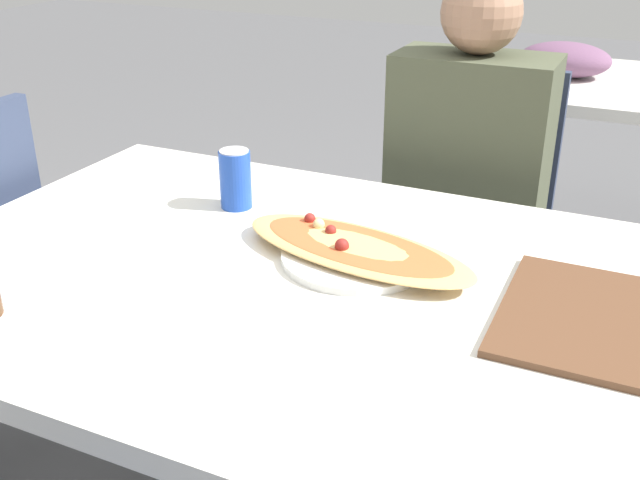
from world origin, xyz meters
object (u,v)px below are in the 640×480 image
object	(u,v)px
chair_far_seated	(471,225)
person_seated	(465,180)
dining_table	(292,303)
soda_can	(235,179)
pizza_main	(356,250)

from	to	relation	value
chair_far_seated	person_seated	distance (m)	0.21
dining_table	soda_can	size ratio (longest dim) A/B	11.18
pizza_main	soda_can	xyz separation A→B (m)	(-0.32, 0.13, 0.04)
chair_far_seated	pizza_main	bearing A→B (deg)	86.25
chair_far_seated	pizza_main	size ratio (longest dim) A/B	1.88
chair_far_seated	pizza_main	world-z (taller)	chair_far_seated
dining_table	chair_far_seated	bearing A→B (deg)	80.91
pizza_main	chair_far_seated	bearing A→B (deg)	86.25
dining_table	chair_far_seated	world-z (taller)	chair_far_seated
pizza_main	dining_table	bearing A→B (deg)	-131.46
soda_can	person_seated	bearing A→B (deg)	52.12
chair_far_seated	soda_can	world-z (taller)	chair_far_seated
soda_can	pizza_main	bearing A→B (deg)	-21.37
soda_can	dining_table	bearing A→B (deg)	-42.52
person_seated	dining_table	bearing A→B (deg)	79.42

